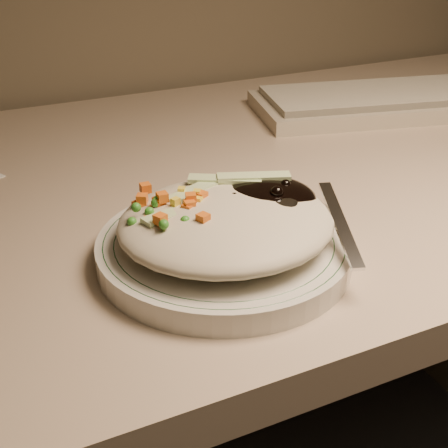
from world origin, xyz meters
name	(u,v)px	position (x,y,z in m)	size (l,w,h in m)	color
desk	(218,306)	(0.00, 1.38, 0.54)	(1.40, 0.70, 0.74)	tan
plate	(224,250)	(-0.08, 1.19, 0.75)	(0.23, 0.23, 0.02)	silver
plate_rim	(224,240)	(-0.08, 1.19, 0.76)	(0.22, 0.22, 0.00)	#144723
meal	(229,218)	(-0.08, 1.19, 0.78)	(0.21, 0.19, 0.05)	#AEA48D
keyboard	(402,100)	(0.35, 1.47, 0.76)	(0.47, 0.26, 0.03)	#ACA18D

